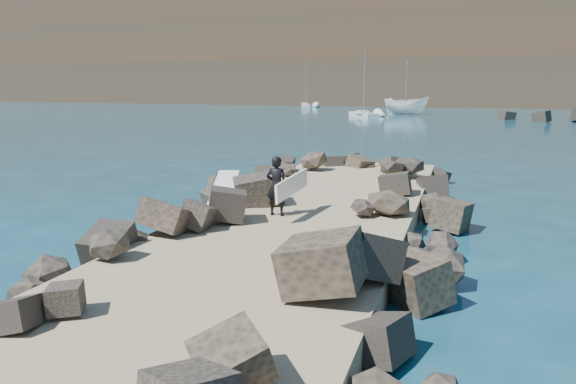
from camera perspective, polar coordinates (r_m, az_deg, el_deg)
name	(u,v)px	position (r m, az deg, el deg)	size (l,w,h in m)	color
ground	(300,237)	(14.52, 1.29, -5.04)	(800.00, 800.00, 0.00)	#0F384C
jetty	(275,248)	(12.63, -1.49, -6.22)	(6.00, 26.00, 0.60)	#8C7759
riprap_left	(181,225)	(14.22, -11.81, -3.56)	(2.60, 22.00, 1.00)	black
riprap_right	(398,246)	(12.39, 12.08, -5.88)	(2.60, 22.00, 1.00)	black
headland	(491,46)	(173.74, 21.63, 14.88)	(360.00, 140.00, 32.00)	#2D4919
surfboard_resting	(224,192)	(15.64, -7.09, 0.05)	(0.67, 2.67, 0.09)	white
boat_imported	(406,106)	(77.32, 12.97, 9.32)	(2.49, 6.62, 2.56)	white
surfer_with_board	(279,186)	(14.31, -1.03, 0.69)	(0.88, 2.09, 1.69)	black
sailboat_e	(306,106)	(97.32, 1.96, 9.51)	(3.69, 7.23, 8.56)	silver
sailboat_b	(405,111)	(80.67, 12.89, 8.75)	(2.33, 6.69, 7.95)	silver
sailboat_a	(363,115)	(69.39, 8.37, 8.48)	(5.14, 7.03, 8.74)	silver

